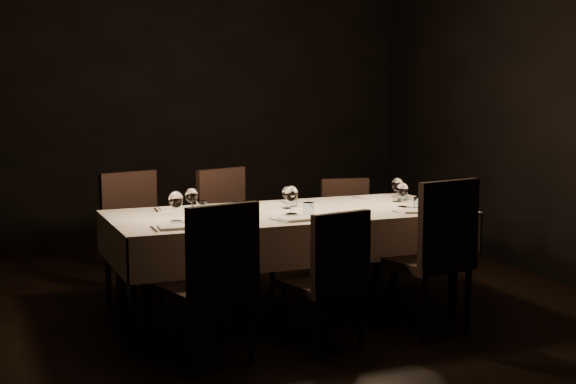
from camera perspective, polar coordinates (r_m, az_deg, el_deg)
name	(u,v)px	position (r m, az deg, el deg)	size (l,w,h in m)	color
room	(288,107)	(5.64, 0.00, 6.04)	(5.01, 6.01, 3.01)	black
dining_table	(288,222)	(5.72, 0.00, -2.12)	(2.52, 1.12, 0.76)	black
chair_near_left	(213,277)	(4.73, -5.36, -6.02)	(0.57, 0.57, 0.98)	black
place_setting_near_left	(181,212)	(5.23, -7.63, -1.39)	(0.36, 0.42, 0.20)	white
chair_near_center	(331,273)	(5.00, 3.05, -5.78)	(0.51, 0.51, 0.89)	black
place_setting_near_center	(298,205)	(5.49, 0.68, -0.91)	(0.37, 0.42, 0.20)	white
chair_near_right	(434,250)	(5.42, 10.32, -4.06)	(0.59, 0.59, 1.04)	black
place_setting_near_right	(410,199)	(5.89, 8.65, -0.50)	(0.33, 0.40, 0.18)	white
chair_far_left	(137,231)	(6.26, -10.68, -2.75)	(0.60, 0.60, 0.99)	black
place_setting_far_left	(189,202)	(5.69, -7.07, -0.73)	(0.34, 0.41, 0.18)	white
chair_far_center	(231,224)	(6.49, -4.10, -2.31)	(0.61, 0.61, 0.98)	black
place_setting_far_center	(283,198)	(5.92, -0.37, -0.45)	(0.29, 0.39, 0.16)	white
chair_far_right	(348,224)	(6.82, 4.27, -2.31)	(0.49, 0.49, 0.86)	black
place_setting_far_right	(392,191)	(6.31, 7.37, 0.07)	(0.33, 0.41, 0.18)	white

